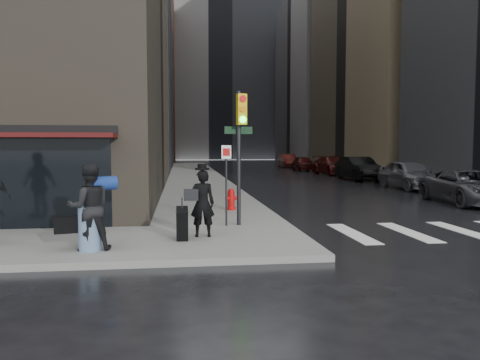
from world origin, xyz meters
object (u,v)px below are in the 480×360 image
object	(u,v)px
parked_car_1	(409,174)
parked_car_5	(288,161)
traffic_light	(239,139)
man_overcoat	(198,206)
parked_car_2	(358,169)
parked_car_0	(469,187)
man_jeans	(89,207)
parked_car_3	(333,165)
parked_car_4	(303,163)
fire_hydrant	(231,200)

from	to	relation	value
parked_car_1	parked_car_5	distance (m)	26.73
traffic_light	parked_car_5	xyz separation A→B (m)	(10.26, 38.27, -1.81)
man_overcoat	parked_car_5	size ratio (longest dim) A/B	0.40
parked_car_2	parked_car_5	bearing A→B (deg)	89.73
man_overcoat	parked_car_2	size ratio (longest dim) A/B	0.37
traffic_light	parked_car_0	world-z (taller)	traffic_light
man_jeans	parked_car_1	xyz separation A→B (m)	(14.51, 14.28, -0.25)
parked_car_3	parked_car_1	bearing A→B (deg)	-93.84
man_jeans	traffic_light	bearing A→B (deg)	-157.06
traffic_light	parked_car_2	world-z (taller)	traffic_light
man_jeans	traffic_light	size ratio (longest dim) A/B	0.50
traffic_light	man_jeans	bearing A→B (deg)	-157.14
parked_car_0	parked_car_1	distance (m)	6.73
parked_car_5	man_overcoat	bearing A→B (deg)	-104.41
parked_car_0	traffic_light	bearing A→B (deg)	-149.38
man_overcoat	parked_car_3	world-z (taller)	man_overcoat
parked_car_1	parked_car_2	size ratio (longest dim) A/B	0.97
parked_car_2	parked_car_5	world-z (taller)	parked_car_2
parked_car_4	parked_car_0	bearing A→B (deg)	-88.54
parked_car_0	parked_car_3	size ratio (longest dim) A/B	0.95
fire_hydrant	parked_car_5	bearing A→B (deg)	73.87
man_overcoat	parked_car_2	bearing A→B (deg)	-120.83
man_jeans	parked_car_0	world-z (taller)	man_jeans
parked_car_3	parked_car_5	size ratio (longest dim) A/B	1.16
fire_hydrant	parked_car_3	size ratio (longest dim) A/B	0.14
traffic_light	fire_hydrant	xyz separation A→B (m)	(0.13, 3.23, -2.08)
man_jeans	fire_hydrant	xyz separation A→B (m)	(3.68, 5.97, -0.59)
fire_hydrant	traffic_light	bearing A→B (deg)	-92.33
man_jeans	parked_car_5	distance (m)	43.27
parked_car_0	parked_car_4	bearing A→B (deg)	94.61
parked_car_2	parked_car_4	bearing A→B (deg)	90.15
parked_car_3	parked_car_2	bearing A→B (deg)	-96.98
fire_hydrant	parked_car_2	distance (m)	18.32
parked_car_0	parked_car_2	world-z (taller)	parked_car_2
parked_car_4	parked_car_5	xyz separation A→B (m)	(-0.03, 6.68, 0.05)
fire_hydrant	parked_car_5	xyz separation A→B (m)	(10.13, 35.03, 0.27)
man_overcoat	traffic_light	bearing A→B (deg)	-126.87
fire_hydrant	parked_car_2	bearing A→B (deg)	54.94
parked_car_4	parked_car_3	bearing A→B (deg)	-81.53
man_jeans	parked_car_4	bearing A→B (deg)	-126.71
man_jeans	traffic_light	world-z (taller)	traffic_light
parked_car_2	man_jeans	bearing A→B (deg)	-125.50
man_jeans	parked_car_3	xyz separation A→B (m)	(14.62, 27.65, -0.31)
man_jeans	parked_car_2	distance (m)	25.32
traffic_light	parked_car_3	xyz separation A→B (m)	(11.07, 24.91, -1.79)
parked_car_3	parked_car_5	distance (m)	13.39
traffic_light	parked_car_1	xyz separation A→B (m)	(10.96, 11.54, -1.74)
parked_car_3	parked_car_5	xyz separation A→B (m)	(-0.81, 13.36, -0.02)
parked_car_1	man_overcoat	bearing A→B (deg)	-132.46
man_overcoat	parked_car_2	world-z (taller)	man_overcoat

